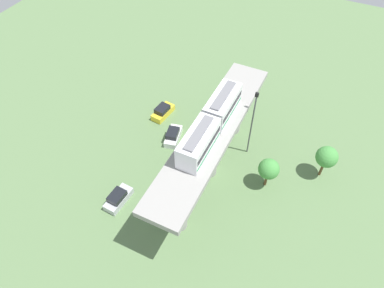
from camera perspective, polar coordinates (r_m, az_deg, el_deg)
ground_plane at (r=49.67m, az=2.82°, el=-4.53°), size 120.00×120.00×0.00m
viaduct at (r=44.79m, az=3.12°, el=0.38°), size 5.20×28.00×8.52m
train at (r=41.82m, az=3.09°, el=3.39°), size 2.64×13.55×3.24m
parked_car_white at (r=53.17m, az=-3.05°, el=1.36°), size 2.65×4.49×1.76m
parked_car_yellow at (r=57.00m, az=-4.71°, el=5.22°), size 2.25×4.37×1.76m
parked_car_silver at (r=47.22m, az=-11.77°, el=-8.54°), size 2.06×4.30×1.76m
tree_near_viaduct at (r=49.68m, az=20.84°, el=-1.98°), size 2.90×2.90×5.24m
tree_mid_lot at (r=46.73m, az=12.24°, el=-3.97°), size 2.77×2.77×4.78m
signal_post at (r=48.20m, az=9.64°, el=3.52°), size 0.44×0.28×11.12m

